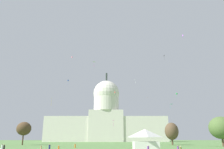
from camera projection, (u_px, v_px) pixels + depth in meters
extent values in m
cube|color=beige|center=(75.00, 129.00, 213.37)|extent=(57.57, 19.99, 23.13)
cube|color=beige|center=(136.00, 129.00, 213.50)|extent=(57.57, 19.99, 23.13)
cube|color=beige|center=(106.00, 126.00, 214.23)|extent=(32.30, 21.99, 28.93)
cylinder|color=beige|center=(106.00, 102.00, 220.59)|extent=(24.38, 24.38, 17.30)
sphere|color=beige|center=(106.00, 93.00, 222.96)|extent=(25.62, 25.62, 25.62)
cylinder|color=#2D3833|center=(106.00, 77.00, 227.63)|extent=(1.80, 1.80, 8.35)
cube|color=white|center=(145.00, 146.00, 61.74)|extent=(6.69, 6.78, 2.32)
pyramid|color=white|center=(145.00, 133.00, 62.67)|extent=(7.03, 7.12, 2.24)
cylinder|color=brown|center=(172.00, 141.00, 109.95)|extent=(0.83, 0.83, 4.05)
ellipsoid|color=brown|center=(171.00, 131.00, 111.20)|extent=(9.45, 9.34, 8.38)
cylinder|color=#4C3823|center=(22.00, 139.00, 108.87)|extent=(0.62, 0.62, 5.80)
ellipsoid|color=#4C3823|center=(23.00, 129.00, 110.20)|extent=(9.89, 9.90, 6.54)
cylinder|color=brown|center=(222.00, 140.00, 90.41)|extent=(0.84, 0.84, 4.62)
ellipsoid|color=#4C6633|center=(220.00, 128.00, 91.79)|extent=(13.82, 13.78, 9.05)
cylinder|color=silver|center=(1.00, 148.00, 58.57)|extent=(0.55, 0.55, 1.49)
sphere|color=brown|center=(2.00, 144.00, 58.81)|extent=(0.28, 0.28, 0.23)
sphere|color=brown|center=(177.00, 146.00, 47.26)|extent=(0.32, 0.32, 0.23)
cylinder|color=navy|center=(49.00, 148.00, 62.12)|extent=(0.54, 0.54, 1.38)
sphere|color=tan|center=(49.00, 144.00, 62.34)|extent=(0.26, 0.26, 0.23)
cylinder|color=#703D93|center=(148.00, 149.00, 52.01)|extent=(0.59, 0.59, 1.38)
sphere|color=beige|center=(147.00, 146.00, 52.23)|extent=(0.28, 0.28, 0.23)
cylinder|color=orange|center=(75.00, 146.00, 76.13)|extent=(0.60, 0.60, 1.24)
sphere|color=brown|center=(75.00, 144.00, 76.34)|extent=(0.31, 0.31, 0.22)
cylinder|color=orange|center=(58.00, 149.00, 56.56)|extent=(0.41, 0.41, 1.32)
sphere|color=beige|center=(58.00, 145.00, 56.77)|extent=(0.23, 0.23, 0.21)
sphere|color=beige|center=(180.00, 147.00, 43.58)|extent=(0.35, 0.35, 0.25)
cylinder|color=tan|center=(40.00, 149.00, 53.51)|extent=(0.49, 0.49, 1.31)
sphere|color=tan|center=(41.00, 146.00, 53.72)|extent=(0.33, 0.33, 0.24)
cylinder|color=black|center=(3.00, 148.00, 61.03)|extent=(0.59, 0.59, 1.31)
sphere|color=#A37556|center=(4.00, 145.00, 61.24)|extent=(0.32, 0.32, 0.24)
pyramid|color=#33BCDB|center=(170.00, 105.00, 117.91)|extent=(1.21, 1.84, 0.34)
pyramid|color=gold|center=(52.00, 99.00, 129.22)|extent=(0.91, 1.38, 0.26)
cylinder|color=gold|center=(51.00, 103.00, 128.47)|extent=(0.21, 0.35, 3.49)
cube|color=pink|center=(71.00, 58.00, 160.65)|extent=(1.02, 1.03, 0.36)
cube|color=pink|center=(71.00, 57.00, 160.80)|extent=(1.02, 1.03, 0.36)
cube|color=red|center=(114.00, 92.00, 179.16)|extent=(0.79, 0.52, 1.14)
cylinder|color=black|center=(114.00, 95.00, 178.60)|extent=(0.18, 0.39, 3.04)
pyramid|color=orange|center=(147.00, 98.00, 197.04)|extent=(1.18, 1.14, 0.11)
cube|color=green|center=(176.00, 94.00, 134.39)|extent=(1.01, 0.99, 0.55)
cube|color=green|center=(176.00, 93.00, 134.49)|extent=(1.01, 0.99, 0.55)
cylinder|color=green|center=(176.00, 96.00, 134.12)|extent=(0.13, 0.28, 1.67)
pyramid|color=teal|center=(169.00, 105.00, 131.22)|extent=(1.09, 1.25, 0.28)
cylinder|color=teal|center=(170.00, 107.00, 130.97)|extent=(0.11, 0.14, 1.43)
pyramid|color=#8CD133|center=(93.00, 62.00, 101.70)|extent=(1.22, 0.82, 0.32)
cylinder|color=#D1339E|center=(93.00, 65.00, 101.04)|extent=(0.10, 0.18, 1.68)
cube|color=black|center=(164.00, 56.00, 135.88)|extent=(0.52, 1.03, 1.02)
cylinder|color=black|center=(164.00, 58.00, 135.46)|extent=(0.31, 0.13, 2.18)
pyramid|color=white|center=(135.00, 80.00, 196.20)|extent=(1.11, 1.56, 0.27)
cylinder|color=white|center=(135.00, 83.00, 195.42)|extent=(0.46, 0.45, 3.44)
pyramid|color=#D1339E|center=(113.00, 121.00, 122.97)|extent=(1.36, 0.86, 0.24)
cylinder|color=#D1339E|center=(113.00, 124.00, 122.08)|extent=(0.13, 0.13, 2.27)
cube|color=blue|center=(68.00, 81.00, 170.19)|extent=(1.10, 1.08, 0.48)
cube|color=blue|center=(68.00, 80.00, 170.34)|extent=(1.10, 1.08, 0.48)
cylinder|color=blue|center=(68.00, 83.00, 169.73)|extent=(0.39, 0.08, 2.99)
cube|color=purple|center=(182.00, 35.00, 120.70)|extent=(0.49, 0.55, 1.04)
cylinder|color=purple|center=(182.00, 38.00, 120.34)|extent=(0.09, 0.23, 1.64)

